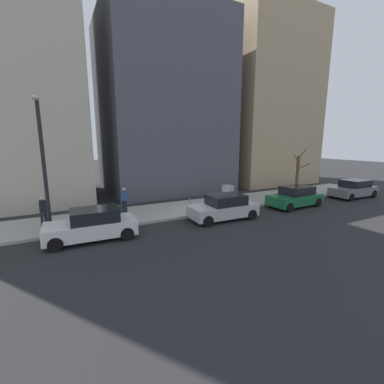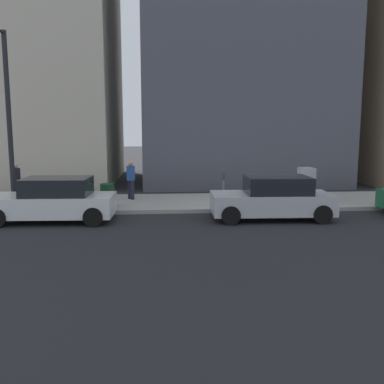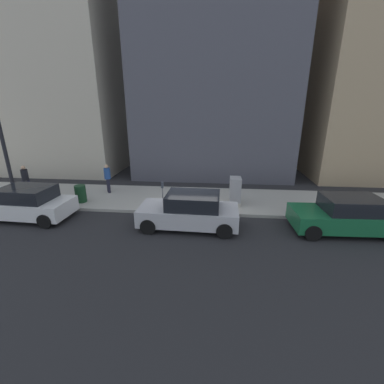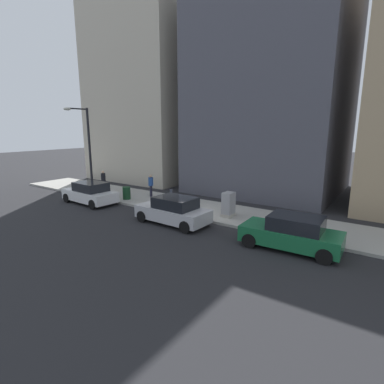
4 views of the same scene
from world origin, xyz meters
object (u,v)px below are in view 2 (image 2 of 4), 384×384
(utility_box, at_px, (306,185))
(parked_car_silver, at_px, (273,199))
(pedestrian_midblock, at_px, (16,181))
(office_block_center, at_px, (235,47))
(pedestrian_near_meter, at_px, (131,178))
(parked_car_white, at_px, (53,200))
(trash_bin, at_px, (107,195))
(streetlamp, at_px, (6,105))
(parking_meter, at_px, (223,186))

(utility_box, bearing_deg, parked_car_silver, 140.54)
(pedestrian_midblock, xyz_separation_m, office_block_center, (9.16, -10.52, 6.99))
(utility_box, distance_m, office_block_center, 12.20)
(pedestrian_near_meter, bearing_deg, parked_car_silver, -159.44)
(parked_car_white, height_order, trash_bin, parked_car_white)
(streetlamp, relative_size, pedestrian_near_meter, 3.92)
(pedestrian_midblock, bearing_deg, parked_car_silver, -58.24)
(streetlamp, bearing_deg, parked_car_white, -125.43)
(parked_car_white, distance_m, streetlamp, 3.98)
(parked_car_silver, bearing_deg, office_block_center, -1.70)
(pedestrian_near_meter, bearing_deg, parked_car_white, 113.18)
(parked_car_white, distance_m, pedestrian_near_meter, 4.37)
(trash_bin, height_order, pedestrian_near_meter, pedestrian_near_meter)
(parked_car_silver, height_order, utility_box, utility_box)
(trash_bin, xyz_separation_m, pedestrian_midblock, (0.99, 3.77, 0.49))
(pedestrian_midblock, bearing_deg, utility_box, -43.45)
(parking_meter, xyz_separation_m, pedestrian_midblock, (1.44, 8.27, 0.11))
(parked_car_silver, xyz_separation_m, utility_box, (2.52, -2.07, 0.11))
(office_block_center, bearing_deg, utility_box, -172.16)
(pedestrian_near_meter, bearing_deg, trash_bin, 121.39)
(parking_meter, bearing_deg, parked_car_white, 103.58)
(parked_car_silver, bearing_deg, parked_car_white, 90.25)
(parked_car_silver, bearing_deg, trash_bin, 72.31)
(streetlamp, xyz_separation_m, pedestrian_near_meter, (2.32, -4.25, -2.93))
(parking_meter, height_order, pedestrian_near_meter, pedestrian_near_meter)
(parked_car_white, relative_size, trash_bin, 4.74)
(parking_meter, relative_size, office_block_center, 0.08)
(parked_car_white, distance_m, parking_meter, 6.29)
(parked_car_silver, relative_size, pedestrian_near_meter, 2.56)
(streetlamp, xyz_separation_m, pedestrian_midblock, (1.61, 0.32, -2.93))
(utility_box, bearing_deg, parking_meter, 103.34)
(pedestrian_near_meter, bearing_deg, office_block_center, -68.31)
(parked_car_silver, relative_size, parked_car_white, 1.00)
(parked_car_white, xyz_separation_m, streetlamp, (1.31, 1.84, 3.28))
(parking_meter, distance_m, streetlamp, 8.51)
(parked_car_silver, relative_size, parking_meter, 3.15)
(parking_meter, xyz_separation_m, utility_box, (0.85, -3.59, -0.13))
(parked_car_white, height_order, streetlamp, streetlamp)
(streetlamp, bearing_deg, pedestrian_midblock, 11.33)
(office_block_center, bearing_deg, trash_bin, 146.36)
(parking_meter, distance_m, utility_box, 3.69)
(utility_box, distance_m, streetlamp, 12.01)
(utility_box, height_order, pedestrian_midblock, pedestrian_midblock)
(parked_car_silver, distance_m, streetlamp, 10.13)
(parked_car_white, bearing_deg, utility_box, -74.27)
(parking_meter, height_order, utility_box, utility_box)
(parked_car_white, bearing_deg, streetlamp, 56.82)
(pedestrian_near_meter, bearing_deg, pedestrian_midblock, 65.66)
(pedestrian_midblock, bearing_deg, trash_bin, -55.33)
(streetlamp, bearing_deg, pedestrian_near_meter, -61.40)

